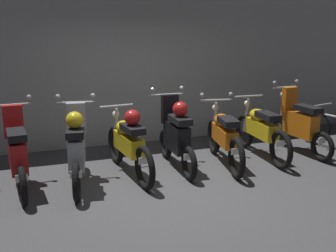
{
  "coord_description": "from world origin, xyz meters",
  "views": [
    {
      "loc": [
        -1.89,
        -5.2,
        2.31
      ],
      "look_at": [
        0.23,
        0.79,
        0.75
      ],
      "focal_mm": 44.25,
      "sensor_mm": 36.0,
      "label": 1
    }
  ],
  "objects_px": {
    "motorbike_slot_7": "(299,124)",
    "motorbike_slot_4": "(176,135)",
    "motorbike_slot_6": "(261,130)",
    "motorbike_slot_5": "(224,136)",
    "motorbike_slot_1": "(17,154)",
    "motorbike_slot_2": "(77,148)",
    "motorbike_slot_3": "(128,143)"
  },
  "relations": [
    {
      "from": "motorbike_slot_1",
      "to": "motorbike_slot_3",
      "type": "bearing_deg",
      "value": 0.7
    },
    {
      "from": "motorbike_slot_3",
      "to": "motorbike_slot_5",
      "type": "xyz_separation_m",
      "value": [
        1.63,
        -0.04,
        -0.03
      ]
    },
    {
      "from": "motorbike_slot_4",
      "to": "motorbike_slot_2",
      "type": "bearing_deg",
      "value": -172.37
    },
    {
      "from": "motorbike_slot_7",
      "to": "motorbike_slot_4",
      "type": "bearing_deg",
      "value": -178.44
    },
    {
      "from": "motorbike_slot_5",
      "to": "motorbike_slot_1",
      "type": "bearing_deg",
      "value": 179.69
    },
    {
      "from": "motorbike_slot_6",
      "to": "motorbike_slot_7",
      "type": "bearing_deg",
      "value": 1.05
    },
    {
      "from": "motorbike_slot_2",
      "to": "motorbike_slot_6",
      "type": "xyz_separation_m",
      "value": [
        3.25,
        0.27,
        -0.08
      ]
    },
    {
      "from": "motorbike_slot_1",
      "to": "motorbike_slot_4",
      "type": "xyz_separation_m",
      "value": [
        2.45,
        0.09,
        0.04
      ]
    },
    {
      "from": "motorbike_slot_7",
      "to": "motorbike_slot_2",
      "type": "bearing_deg",
      "value": -176.0
    },
    {
      "from": "motorbike_slot_4",
      "to": "motorbike_slot_5",
      "type": "relative_size",
      "value": 0.87
    },
    {
      "from": "motorbike_slot_2",
      "to": "motorbike_slot_3",
      "type": "bearing_deg",
      "value": 10.43
    },
    {
      "from": "motorbike_slot_4",
      "to": "motorbike_slot_7",
      "type": "bearing_deg",
      "value": 1.56
    },
    {
      "from": "motorbike_slot_3",
      "to": "motorbike_slot_4",
      "type": "bearing_deg",
      "value": 4.81
    },
    {
      "from": "motorbike_slot_5",
      "to": "motorbike_slot_7",
      "type": "bearing_deg",
      "value": 6.06
    },
    {
      "from": "motorbike_slot_2",
      "to": "motorbike_slot_7",
      "type": "distance_m",
      "value": 4.07
    },
    {
      "from": "motorbike_slot_4",
      "to": "motorbike_slot_5",
      "type": "height_order",
      "value": "motorbike_slot_4"
    },
    {
      "from": "motorbike_slot_5",
      "to": "motorbike_slot_7",
      "type": "height_order",
      "value": "motorbike_slot_7"
    },
    {
      "from": "motorbike_slot_4",
      "to": "motorbike_slot_7",
      "type": "xyz_separation_m",
      "value": [
        2.44,
        0.07,
        -0.04
      ]
    },
    {
      "from": "motorbike_slot_4",
      "to": "motorbike_slot_6",
      "type": "bearing_deg",
      "value": 1.81
    },
    {
      "from": "motorbike_slot_2",
      "to": "motorbike_slot_6",
      "type": "bearing_deg",
      "value": 4.73
    },
    {
      "from": "motorbike_slot_1",
      "to": "motorbike_slot_7",
      "type": "relative_size",
      "value": 1.0
    },
    {
      "from": "motorbike_slot_1",
      "to": "motorbike_slot_3",
      "type": "xyz_separation_m",
      "value": [
        1.63,
        0.02,
        -0.0
      ]
    },
    {
      "from": "motorbike_slot_3",
      "to": "motorbike_slot_7",
      "type": "xyz_separation_m",
      "value": [
        3.25,
        0.13,
        0.0
      ]
    },
    {
      "from": "motorbike_slot_4",
      "to": "motorbike_slot_6",
      "type": "height_order",
      "value": "motorbike_slot_4"
    },
    {
      "from": "motorbike_slot_2",
      "to": "motorbike_slot_5",
      "type": "distance_m",
      "value": 2.45
    },
    {
      "from": "motorbike_slot_1",
      "to": "motorbike_slot_2",
      "type": "relative_size",
      "value": 1.01
    },
    {
      "from": "motorbike_slot_3",
      "to": "motorbike_slot_4",
      "type": "distance_m",
      "value": 0.82
    },
    {
      "from": "motorbike_slot_1",
      "to": "motorbike_slot_7",
      "type": "xyz_separation_m",
      "value": [
        4.89,
        0.15,
        0.0
      ]
    },
    {
      "from": "motorbike_slot_4",
      "to": "motorbike_slot_6",
      "type": "relative_size",
      "value": 0.86
    },
    {
      "from": "motorbike_slot_2",
      "to": "motorbike_slot_7",
      "type": "relative_size",
      "value": 0.99
    },
    {
      "from": "motorbike_slot_2",
      "to": "motorbike_slot_4",
      "type": "height_order",
      "value": "same"
    },
    {
      "from": "motorbike_slot_1",
      "to": "motorbike_slot_5",
      "type": "height_order",
      "value": "motorbike_slot_1"
    }
  ]
}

